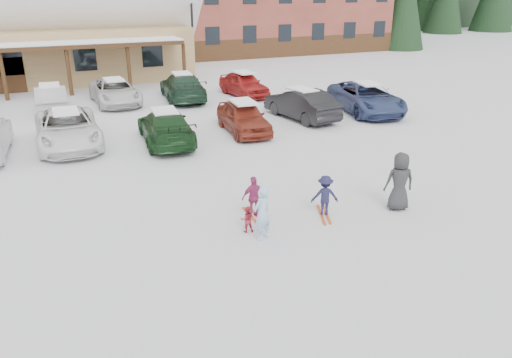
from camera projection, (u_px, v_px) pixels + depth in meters
name	position (u px, v px, depth m)	size (l,w,h in m)	color
ground	(260.00, 225.00, 14.27)	(160.00, 160.00, 0.00)	silver
lamp_post	(192.00, 28.00, 35.04)	(0.50, 0.25, 6.20)	black
adult_skier	(262.00, 213.00, 13.20)	(0.56, 0.37, 1.53)	#9DC4E7
toddler_red	(247.00, 219.00, 13.74)	(0.37, 0.29, 0.75)	#AB2635
child_navy	(325.00, 196.00, 14.67)	(0.80, 0.46, 1.24)	#1A1939
skis_child_navy	(324.00, 214.00, 14.89)	(0.20, 1.40, 0.03)	#C5481C
child_magenta	(254.00, 197.00, 14.53)	(0.75, 0.31, 1.27)	#9D2D61
skis_child_magenta	(254.00, 216.00, 14.76)	(0.20, 1.40, 0.03)	#C5481C
bystander_dark	(399.00, 182.00, 14.96)	(0.88, 0.57, 1.80)	#2A2A2D
parked_car_2	(68.00, 129.00, 20.95)	(2.50, 5.42, 1.51)	white
parked_car_3	(166.00, 127.00, 21.34)	(1.99, 4.90, 1.42)	#163818
parked_car_4	(243.00, 117.00, 22.92)	(1.70, 4.22, 1.44)	maroon
parked_car_5	(301.00, 104.00, 25.16)	(1.61, 4.61, 1.52)	black
parked_car_6	(366.00, 98.00, 26.49)	(2.57, 5.57, 1.55)	navy
parked_car_9	(51.00, 99.00, 26.54)	(1.53, 4.38, 1.44)	#BAB9BE
parked_car_10	(115.00, 92.00, 28.35)	(2.33, 5.04, 1.40)	silver
parked_car_11	(182.00, 87.00, 29.35)	(2.17, 5.33, 1.55)	#1E3B28
parked_car_12	(244.00, 84.00, 30.35)	(1.71, 4.25, 1.45)	#AF201F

